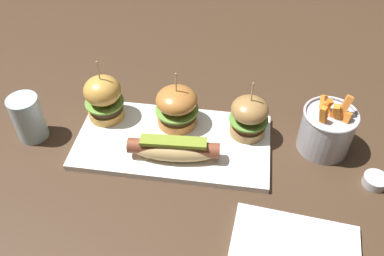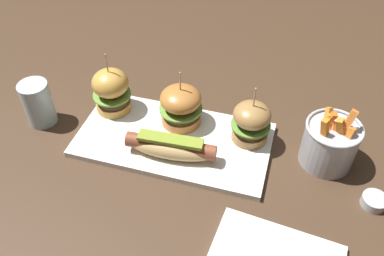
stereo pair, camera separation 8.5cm
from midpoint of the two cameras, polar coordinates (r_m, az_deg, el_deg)
name	(u,v)px [view 2 (the right image)]	position (r m, az deg, el deg)	size (l,w,h in m)	color
ground_plane	(174,142)	(0.89, 0.16, -2.11)	(3.00, 3.00, 0.00)	#422D1E
platter_main	(174,140)	(0.89, 0.16, -1.79)	(0.41, 0.21, 0.01)	white
hot_dog	(171,147)	(0.83, -0.05, -2.82)	(0.19, 0.06, 0.05)	tan
slider_left	(111,90)	(0.93, -8.62, 5.11)	(0.09, 0.09, 0.15)	gold
slider_center	(183,106)	(0.89, 1.42, 2.95)	(0.09, 0.09, 0.14)	#B36F32
slider_right	(251,122)	(0.87, 11.01, 0.70)	(0.08, 0.08, 0.14)	#A07541
fries_bucket	(330,143)	(0.88, 21.28, -2.10)	(0.11, 0.11, 0.14)	#A8AAB2
sauce_ramekin	(374,201)	(0.87, 26.65, -9.21)	(0.05, 0.05, 0.02)	#B7BABF
water_glass	(38,103)	(0.96, -18.32, 3.17)	(0.06, 0.06, 0.10)	silver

